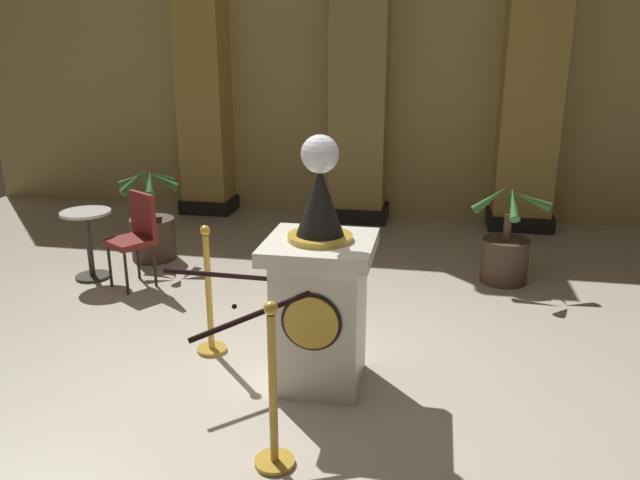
{
  "coord_description": "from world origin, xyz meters",
  "views": [
    {
      "loc": [
        1.08,
        -3.88,
        2.35
      ],
      "look_at": [
        0.32,
        0.08,
        1.09
      ],
      "focal_mm": 34.63,
      "sensor_mm": 36.0,
      "label": 1
    }
  ],
  "objects_px": {
    "pedestal_clock": "(320,293)",
    "stanchion_near": "(210,309)",
    "potted_palm_left": "(153,230)",
    "cafe_chair_red": "(136,231)",
    "potted_palm_right": "(505,252)",
    "cafe_table": "(88,236)",
    "stanchion_far": "(273,410)"
  },
  "relations": [
    {
      "from": "pedestal_clock",
      "to": "stanchion_near",
      "type": "xyz_separation_m",
      "value": [
        -0.95,
        0.31,
        -0.33
      ]
    },
    {
      "from": "potted_palm_right",
      "to": "cafe_table",
      "type": "bearing_deg",
      "value": -170.62
    },
    {
      "from": "stanchion_far",
      "to": "cafe_chair_red",
      "type": "height_order",
      "value": "stanchion_far"
    },
    {
      "from": "potted_palm_right",
      "to": "cafe_table",
      "type": "distance_m",
      "value": 4.35
    },
    {
      "from": "potted_palm_left",
      "to": "cafe_chair_red",
      "type": "bearing_deg",
      "value": -74.79
    },
    {
      "from": "pedestal_clock",
      "to": "potted_palm_left",
      "type": "height_order",
      "value": "pedestal_clock"
    },
    {
      "from": "pedestal_clock",
      "to": "cafe_chair_red",
      "type": "bearing_deg",
      "value": 144.48
    },
    {
      "from": "pedestal_clock",
      "to": "potted_palm_left",
      "type": "bearing_deg",
      "value": 135.57
    },
    {
      "from": "pedestal_clock",
      "to": "cafe_table",
      "type": "xyz_separation_m",
      "value": [
        -2.78,
        1.65,
        -0.23
      ]
    },
    {
      "from": "pedestal_clock",
      "to": "potted_palm_right",
      "type": "height_order",
      "value": "pedestal_clock"
    },
    {
      "from": "pedestal_clock",
      "to": "cafe_chair_red",
      "type": "xyz_separation_m",
      "value": [
        -2.19,
        1.57,
        -0.13
      ]
    },
    {
      "from": "potted_palm_right",
      "to": "cafe_table",
      "type": "height_order",
      "value": "potted_palm_right"
    },
    {
      "from": "cafe_table",
      "to": "potted_palm_right",
      "type": "bearing_deg",
      "value": 9.38
    },
    {
      "from": "stanchion_near",
      "to": "cafe_table",
      "type": "xyz_separation_m",
      "value": [
        -1.83,
        1.34,
        0.09
      ]
    },
    {
      "from": "stanchion_near",
      "to": "stanchion_far",
      "type": "xyz_separation_m",
      "value": [
        0.86,
        -1.28,
        -0.01
      ]
    },
    {
      "from": "potted_palm_left",
      "to": "potted_palm_right",
      "type": "height_order",
      "value": "potted_palm_left"
    },
    {
      "from": "pedestal_clock",
      "to": "potted_palm_right",
      "type": "xyz_separation_m",
      "value": [
        1.51,
        2.36,
        -0.38
      ]
    },
    {
      "from": "pedestal_clock",
      "to": "cafe_chair_red",
      "type": "height_order",
      "value": "pedestal_clock"
    },
    {
      "from": "stanchion_near",
      "to": "cafe_chair_red",
      "type": "distance_m",
      "value": 1.78
    },
    {
      "from": "potted_palm_left",
      "to": "potted_palm_right",
      "type": "xyz_separation_m",
      "value": [
        3.92,
        -0.0,
        -0.03
      ]
    },
    {
      "from": "pedestal_clock",
      "to": "cafe_chair_red",
      "type": "relative_size",
      "value": 1.89
    },
    {
      "from": "potted_palm_left",
      "to": "cafe_chair_red",
      "type": "xyz_separation_m",
      "value": [
        0.22,
        -0.8,
        0.23
      ]
    },
    {
      "from": "stanchion_near",
      "to": "cafe_chair_red",
      "type": "bearing_deg",
      "value": 134.67
    },
    {
      "from": "pedestal_clock",
      "to": "stanchion_near",
      "type": "distance_m",
      "value": 1.05
    },
    {
      "from": "pedestal_clock",
      "to": "cafe_table",
      "type": "distance_m",
      "value": 3.25
    },
    {
      "from": "pedestal_clock",
      "to": "potted_palm_right",
      "type": "relative_size",
      "value": 1.71
    },
    {
      "from": "cafe_table",
      "to": "potted_palm_left",
      "type": "bearing_deg",
      "value": 62.27
    },
    {
      "from": "stanchion_near",
      "to": "stanchion_far",
      "type": "height_order",
      "value": "stanchion_near"
    },
    {
      "from": "stanchion_near",
      "to": "cafe_chair_red",
      "type": "relative_size",
      "value": 1.1
    },
    {
      "from": "cafe_table",
      "to": "cafe_chair_red",
      "type": "relative_size",
      "value": 0.76
    },
    {
      "from": "potted_palm_left",
      "to": "cafe_table",
      "type": "distance_m",
      "value": 0.81
    },
    {
      "from": "pedestal_clock",
      "to": "stanchion_far",
      "type": "relative_size",
      "value": 1.74
    }
  ]
}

